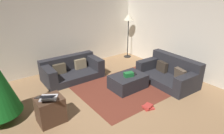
# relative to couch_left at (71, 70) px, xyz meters

# --- Properties ---
(ground_plane) EXTENTS (6.40, 6.40, 0.00)m
(ground_plane) POSITION_rel_couch_left_xyz_m (-0.12, -2.24, -0.25)
(ground_plane) COLOR #93704C
(rear_partition) EXTENTS (6.40, 0.12, 2.60)m
(rear_partition) POSITION_rel_couch_left_xyz_m (-0.12, 0.90, 1.05)
(rear_partition) COLOR silver
(rear_partition) RESTS_ON ground_plane
(corner_partition) EXTENTS (0.12, 6.40, 2.60)m
(corner_partition) POSITION_rel_couch_left_xyz_m (3.02, -2.24, 1.05)
(corner_partition) COLOR silver
(corner_partition) RESTS_ON ground_plane
(couch_left) EXTENTS (1.73, 0.94, 0.63)m
(couch_left) POSITION_rel_couch_left_xyz_m (0.00, 0.00, 0.00)
(couch_left) COLOR #26262B
(couch_left) RESTS_ON ground_plane
(couch_right) EXTENTS (1.01, 1.68, 0.75)m
(couch_right) POSITION_rel_couch_left_xyz_m (2.14, -1.98, 0.03)
(couch_right) COLOR #26262B
(couch_right) RESTS_ON ground_plane
(ottoman) EXTENTS (0.94, 0.66, 0.38)m
(ottoman) POSITION_rel_couch_left_xyz_m (0.93, -1.54, -0.06)
(ottoman) COLOR #26262B
(ottoman) RESTS_ON ground_plane
(gift_box) EXTENTS (0.28, 0.20, 0.11)m
(gift_box) POSITION_rel_couch_left_xyz_m (0.90, -1.59, 0.18)
(gift_box) COLOR #19662D
(gift_box) RESTS_ON ottoman
(tv_remote) EXTENTS (0.11, 0.17, 0.02)m
(tv_remote) POSITION_rel_couch_left_xyz_m (1.15, -1.58, 0.14)
(tv_remote) COLOR black
(tv_remote) RESTS_ON ottoman
(side_table) EXTENTS (0.52, 0.44, 0.55)m
(side_table) POSITION_rel_couch_left_xyz_m (-1.26, -1.66, 0.02)
(side_table) COLOR #4C3323
(side_table) RESTS_ON ground_plane
(laptop) EXTENTS (0.51, 0.54, 0.19)m
(laptop) POSITION_rel_couch_left_xyz_m (-1.30, -1.72, 0.35)
(laptop) COLOR silver
(laptop) RESTS_ON side_table
(book_stack) EXTENTS (0.29, 0.28, 0.08)m
(book_stack) POSITION_rel_couch_left_xyz_m (0.67, -2.54, -0.21)
(book_stack) COLOR #B7332D
(book_stack) RESTS_ON ground_plane
(corner_lamp) EXTENTS (0.36, 0.36, 1.68)m
(corner_lamp) POSITION_rel_couch_left_xyz_m (2.62, 0.41, 1.18)
(corner_lamp) COLOR black
(corner_lamp) RESTS_ON ground_plane
(area_rug) EXTENTS (2.60, 2.00, 0.01)m
(area_rug) POSITION_rel_couch_left_xyz_m (0.93, -1.54, -0.25)
(area_rug) COLOR brown
(area_rug) RESTS_ON ground_plane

